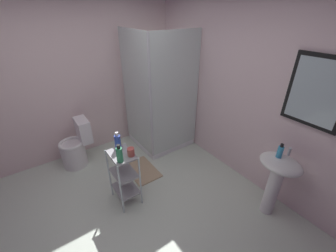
# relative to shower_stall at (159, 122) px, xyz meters

# --- Properties ---
(ground_plane) EXTENTS (4.20, 4.20, 0.02)m
(ground_plane) POSITION_rel_shower_stall_xyz_m (1.20, -1.23, -0.47)
(ground_plane) COLOR silver
(wall_back) EXTENTS (4.20, 0.14, 2.50)m
(wall_back) POSITION_rel_shower_stall_xyz_m (1.21, 0.62, 0.79)
(wall_back) COLOR silver
(wall_back) RESTS_ON ground_plane
(wall_left) EXTENTS (0.10, 4.20, 2.50)m
(wall_left) POSITION_rel_shower_stall_xyz_m (-0.65, -1.23, 0.79)
(wall_left) COLOR silver
(wall_left) RESTS_ON ground_plane
(shower_stall) EXTENTS (0.92, 0.92, 2.00)m
(shower_stall) POSITION_rel_shower_stall_xyz_m (0.00, 0.00, 0.00)
(shower_stall) COLOR white
(shower_stall) RESTS_ON ground_plane
(pedestal_sink) EXTENTS (0.46, 0.37, 0.81)m
(pedestal_sink) POSITION_rel_shower_stall_xyz_m (2.04, 0.29, 0.12)
(pedestal_sink) COLOR white
(pedestal_sink) RESTS_ON ground_plane
(sink_faucet) EXTENTS (0.03, 0.03, 0.10)m
(sink_faucet) POSITION_rel_shower_stall_xyz_m (2.04, 0.41, 0.40)
(sink_faucet) COLOR silver
(sink_faucet) RESTS_ON pedestal_sink
(toilet) EXTENTS (0.37, 0.49, 0.76)m
(toilet) POSITION_rel_shower_stall_xyz_m (-0.28, -1.38, -0.15)
(toilet) COLOR white
(toilet) RESTS_ON ground_plane
(storage_cart) EXTENTS (0.38, 0.28, 0.74)m
(storage_cart) POSITION_rel_shower_stall_xyz_m (0.85, -1.07, -0.03)
(storage_cart) COLOR silver
(storage_cart) RESTS_ON ground_plane
(hand_soap_bottle) EXTENTS (0.06, 0.06, 0.17)m
(hand_soap_bottle) POSITION_rel_shower_stall_xyz_m (1.99, 0.29, 0.42)
(hand_soap_bottle) COLOR #389ED1
(hand_soap_bottle) RESTS_ON pedestal_sink
(body_wash_bottle_green) EXTENTS (0.07, 0.07, 0.22)m
(body_wash_bottle_green) POSITION_rel_shower_stall_xyz_m (0.98, -1.14, 0.37)
(body_wash_bottle_green) COLOR #30905B
(body_wash_bottle_green) RESTS_ON storage_cart
(shampoo_bottle_blue) EXTENTS (0.07, 0.07, 0.22)m
(shampoo_bottle_blue) POSITION_rel_shower_stall_xyz_m (0.72, -1.05, 0.37)
(shampoo_bottle_blue) COLOR blue
(shampoo_bottle_blue) RESTS_ON storage_cart
(rinse_cup) EXTENTS (0.08, 0.08, 0.10)m
(rinse_cup) POSITION_rel_shower_stall_xyz_m (0.94, -0.99, 0.33)
(rinse_cup) COLOR #B24742
(rinse_cup) RESTS_ON storage_cart
(bath_mat) EXTENTS (0.60, 0.40, 0.02)m
(bath_mat) POSITION_rel_shower_stall_xyz_m (0.48, -0.64, -0.45)
(bath_mat) COLOR tan
(bath_mat) RESTS_ON ground_plane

